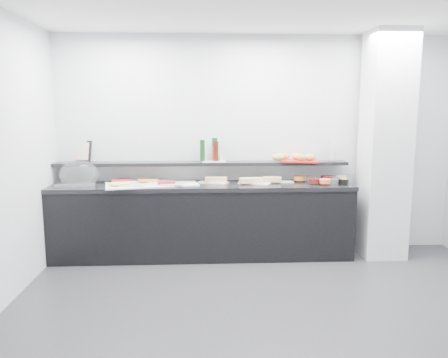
{
  "coord_description": "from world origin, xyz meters",
  "views": [
    {
      "loc": [
        -0.69,
        -3.49,
        1.78
      ],
      "look_at": [
        -0.45,
        1.45,
        1.0
      ],
      "focal_mm": 35.0,
      "sensor_mm": 36.0,
      "label": 1
    }
  ],
  "objects_px": {
    "framed_print": "(83,151)",
    "condiment_tray": "(214,161)",
    "carafe": "(332,149)",
    "bread_tray": "(300,161)",
    "cloche_base": "(76,183)",
    "sandwich_plate_mid": "(254,183)"
  },
  "relations": [
    {
      "from": "sandwich_plate_mid",
      "to": "condiment_tray",
      "type": "distance_m",
      "value": 0.58
    },
    {
      "from": "cloche_base",
      "to": "bread_tray",
      "type": "xyz_separation_m",
      "value": [
        2.72,
        0.14,
        0.24
      ]
    },
    {
      "from": "cloche_base",
      "to": "sandwich_plate_mid",
      "type": "xyz_separation_m",
      "value": [
        2.13,
        -0.01,
        -0.01
      ]
    },
    {
      "from": "cloche_base",
      "to": "condiment_tray",
      "type": "xyz_separation_m",
      "value": [
        1.65,
        0.17,
        0.24
      ]
    },
    {
      "from": "cloche_base",
      "to": "condiment_tray",
      "type": "distance_m",
      "value": 1.67
    },
    {
      "from": "framed_print",
      "to": "condiment_tray",
      "type": "height_order",
      "value": "framed_print"
    },
    {
      "from": "sandwich_plate_mid",
      "to": "bread_tray",
      "type": "relative_size",
      "value": 0.82
    },
    {
      "from": "cloche_base",
      "to": "framed_print",
      "type": "distance_m",
      "value": 0.47
    },
    {
      "from": "framed_print",
      "to": "condiment_tray",
      "type": "xyz_separation_m",
      "value": [
        1.63,
        -0.13,
        -0.12
      ]
    },
    {
      "from": "cloche_base",
      "to": "condiment_tray",
      "type": "relative_size",
      "value": 1.54
    },
    {
      "from": "cloche_base",
      "to": "sandwich_plate_mid",
      "type": "bearing_deg",
      "value": -12.24
    },
    {
      "from": "sandwich_plate_mid",
      "to": "carafe",
      "type": "relative_size",
      "value": 1.24
    },
    {
      "from": "carafe",
      "to": "bread_tray",
      "type": "bearing_deg",
      "value": -176.1
    },
    {
      "from": "cloche_base",
      "to": "carafe",
      "type": "xyz_separation_m",
      "value": [
        3.13,
        0.16,
        0.38
      ]
    },
    {
      "from": "bread_tray",
      "to": "carafe",
      "type": "relative_size",
      "value": 1.51
    },
    {
      "from": "framed_print",
      "to": "condiment_tray",
      "type": "bearing_deg",
      "value": 16.62
    },
    {
      "from": "sandwich_plate_mid",
      "to": "cloche_base",
      "type": "bearing_deg",
      "value": -156.04
    },
    {
      "from": "sandwich_plate_mid",
      "to": "carafe",
      "type": "distance_m",
      "value": 1.08
    },
    {
      "from": "framed_print",
      "to": "carafe",
      "type": "xyz_separation_m",
      "value": [
        3.11,
        -0.14,
        0.02
      ]
    },
    {
      "from": "condiment_tray",
      "to": "bread_tray",
      "type": "distance_m",
      "value": 1.07
    },
    {
      "from": "condiment_tray",
      "to": "framed_print",
      "type": "bearing_deg",
      "value": 168.6
    },
    {
      "from": "bread_tray",
      "to": "carafe",
      "type": "distance_m",
      "value": 0.43
    }
  ]
}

